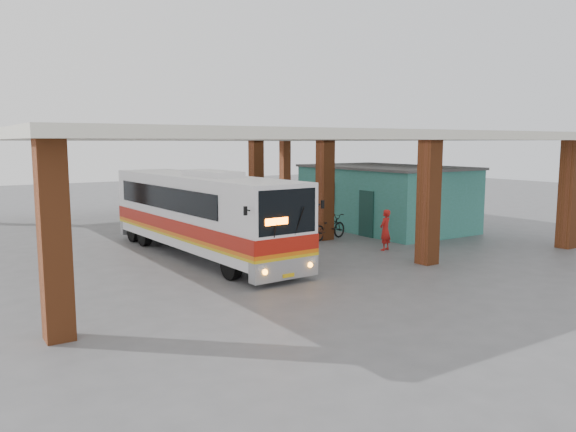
# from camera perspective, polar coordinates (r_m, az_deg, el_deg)

# --- Properties ---
(ground) EXTENTS (90.00, 90.00, 0.00)m
(ground) POSITION_cam_1_polar(r_m,az_deg,el_deg) (20.79, 2.10, -4.35)
(ground) COLOR #515154
(ground) RESTS_ON ground
(brick_columns) EXTENTS (20.10, 21.60, 4.35)m
(brick_columns) POSITION_cam_1_polar(r_m,az_deg,el_deg) (25.40, -1.79, 2.78)
(brick_columns) COLOR brown
(brick_columns) RESTS_ON ground
(canopy_roof) EXTENTS (21.00, 23.00, 0.30)m
(canopy_roof) POSITION_cam_1_polar(r_m,az_deg,el_deg) (26.15, -5.30, 7.99)
(canopy_roof) COLOR silver
(canopy_roof) RESTS_ON brick_columns
(shop_building) EXTENTS (5.20, 8.20, 3.11)m
(shop_building) POSITION_cam_1_polar(r_m,az_deg,el_deg) (28.34, 9.81, 1.92)
(shop_building) COLOR #337F6B
(shop_building) RESTS_ON ground
(coach_bus) EXTENTS (2.87, 11.28, 3.26)m
(coach_bus) POSITION_cam_1_polar(r_m,az_deg,el_deg) (21.27, -8.78, 0.26)
(coach_bus) COLOR white
(coach_bus) RESTS_ON ground
(motorcycle) EXTENTS (2.22, 1.20, 1.11)m
(motorcycle) POSITION_cam_1_polar(r_m,az_deg,el_deg) (24.80, 4.19, -1.13)
(motorcycle) COLOR black
(motorcycle) RESTS_ON ground
(pedestrian) EXTENTS (0.69, 0.56, 1.63)m
(pedestrian) POSITION_cam_1_polar(r_m,az_deg,el_deg) (22.57, 9.85, -1.41)
(pedestrian) COLOR #B51B16
(pedestrian) RESTS_ON ground
(red_chair) EXTENTS (0.43, 0.43, 0.72)m
(red_chair) POSITION_cam_1_polar(r_m,az_deg,el_deg) (30.57, -0.66, 0.12)
(red_chair) COLOR red
(red_chair) RESTS_ON ground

